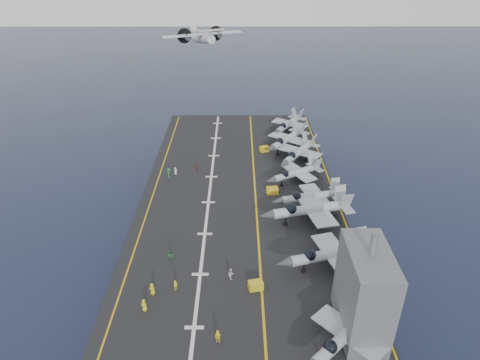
{
  "coord_description": "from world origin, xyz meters",
  "views": [
    {
      "loc": [
        -0.23,
        -68.47,
        53.81
      ],
      "look_at": [
        0.0,
        4.0,
        13.0
      ],
      "focal_mm": 32.0,
      "sensor_mm": 36.0,
      "label": 1
    }
  ],
  "objects_px": {
    "island_superstructure": "(366,283)",
    "transport_plane": "(203,39)",
    "tow_cart_a": "(256,285)",
    "fighter_jet_0": "(346,334)"
  },
  "relations": [
    {
      "from": "island_superstructure",
      "to": "transport_plane",
      "type": "xyz_separation_m",
      "value": [
        -25.82,
        93.25,
        10.01
      ]
    },
    {
      "from": "transport_plane",
      "to": "tow_cart_a",
      "type": "bearing_deg",
      "value": -81.45
    },
    {
      "from": "fighter_jet_0",
      "to": "transport_plane",
      "type": "height_order",
      "value": "transport_plane"
    },
    {
      "from": "tow_cart_a",
      "to": "fighter_jet_0",
      "type": "bearing_deg",
      "value": -44.78
    },
    {
      "from": "fighter_jet_0",
      "to": "transport_plane",
      "type": "xyz_separation_m",
      "value": [
        -23.3,
        96.48,
        15.09
      ]
    },
    {
      "from": "fighter_jet_0",
      "to": "tow_cart_a",
      "type": "distance_m",
      "value": 14.67
    },
    {
      "from": "island_superstructure",
      "to": "tow_cart_a",
      "type": "height_order",
      "value": "island_superstructure"
    },
    {
      "from": "island_superstructure",
      "to": "tow_cart_a",
      "type": "xyz_separation_m",
      "value": [
        -12.85,
        7.02,
        -6.88
      ]
    },
    {
      "from": "island_superstructure",
      "to": "fighter_jet_0",
      "type": "xyz_separation_m",
      "value": [
        -2.52,
        -3.23,
        -5.08
      ]
    },
    {
      "from": "island_superstructure",
      "to": "fighter_jet_0",
      "type": "relative_size",
      "value": 0.91
    }
  ]
}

